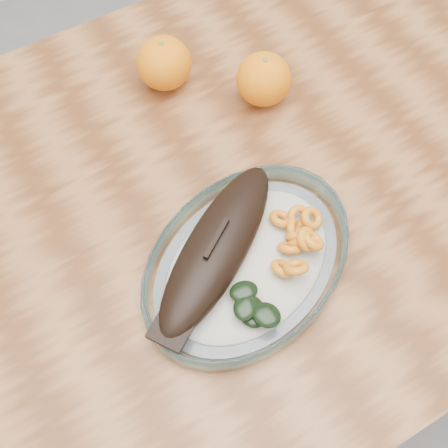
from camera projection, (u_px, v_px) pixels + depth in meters
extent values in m
plane|color=slate|center=(217.00, 342.00, 1.46)|extent=(3.00, 3.00, 0.00)
cube|color=brown|center=(211.00, 199.00, 0.81)|extent=(1.20, 0.80, 0.04)
cylinder|color=brown|center=(334.00, 81.00, 1.41)|extent=(0.06, 0.06, 0.71)
ellipsoid|color=white|center=(247.00, 264.00, 0.74)|extent=(0.67, 0.57, 0.01)
torus|color=#83BFCA|center=(247.00, 261.00, 0.73)|extent=(0.71, 0.71, 0.03)
ellipsoid|color=white|center=(248.00, 258.00, 0.72)|extent=(0.59, 0.50, 0.02)
ellipsoid|color=black|center=(217.00, 242.00, 0.70)|extent=(0.27, 0.21, 0.05)
ellipsoid|color=black|center=(217.00, 245.00, 0.71)|extent=(0.23, 0.18, 0.02)
cube|color=black|center=(171.00, 323.00, 0.65)|extent=(0.07, 0.07, 0.01)
cube|color=black|center=(216.00, 235.00, 0.68)|extent=(0.05, 0.04, 0.02)
torus|color=#D75C0F|center=(284.00, 263.00, 0.70)|extent=(0.04, 0.04, 0.03)
torus|color=#D75C0F|center=(301.00, 236.00, 0.71)|extent=(0.04, 0.03, 0.04)
torus|color=#D75C0F|center=(291.00, 242.00, 0.71)|extent=(0.05, 0.04, 0.04)
torus|color=#D75C0F|center=(295.00, 224.00, 0.72)|extent=(0.04, 0.04, 0.03)
torus|color=#D75C0F|center=(282.00, 213.00, 0.73)|extent=(0.05, 0.05, 0.03)
torus|color=#D75C0F|center=(314.00, 212.00, 0.73)|extent=(0.05, 0.05, 0.03)
torus|color=#D75C0F|center=(300.00, 211.00, 0.73)|extent=(0.04, 0.04, 0.03)
torus|color=#D75C0F|center=(299.00, 231.00, 0.72)|extent=(0.04, 0.04, 0.04)
torus|color=#D75C0F|center=(315.00, 235.00, 0.70)|extent=(0.04, 0.04, 0.03)
torus|color=#D75C0F|center=(308.00, 233.00, 0.70)|extent=(0.05, 0.05, 0.03)
torus|color=#D75C0F|center=(298.00, 262.00, 0.68)|extent=(0.05, 0.04, 0.03)
ellipsoid|color=black|center=(254.00, 309.00, 0.67)|extent=(0.04, 0.04, 0.01)
ellipsoid|color=black|center=(253.00, 305.00, 0.67)|extent=(0.04, 0.04, 0.01)
ellipsoid|color=black|center=(268.00, 311.00, 0.66)|extent=(0.04, 0.05, 0.01)
ellipsoid|color=black|center=(244.00, 286.00, 0.67)|extent=(0.04, 0.03, 0.01)
ellipsoid|color=black|center=(246.00, 302.00, 0.66)|extent=(0.05, 0.05, 0.01)
sphere|color=#FF6F05|center=(164.00, 63.00, 0.85)|extent=(0.08, 0.08, 0.08)
sphere|color=#FF6F05|center=(264.00, 79.00, 0.84)|extent=(0.08, 0.08, 0.08)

